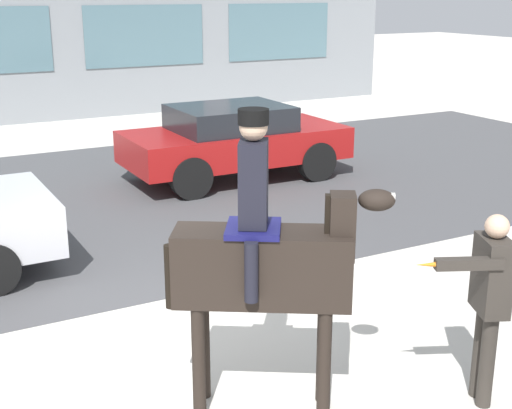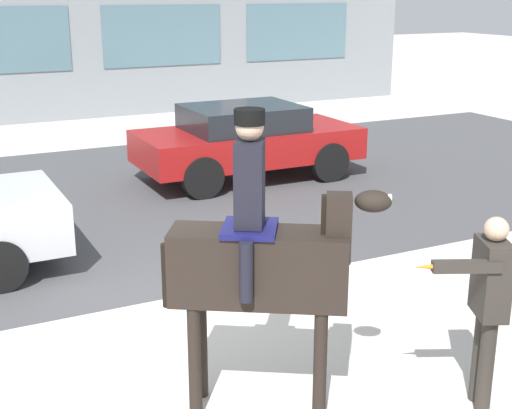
# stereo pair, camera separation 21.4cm
# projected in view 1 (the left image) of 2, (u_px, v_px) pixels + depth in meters

# --- Properties ---
(ground_plane) EXTENTS (80.00, 80.00, 0.00)m
(ground_plane) POSITION_uv_depth(u_px,v_px,m) (179.00, 317.00, 7.83)
(ground_plane) COLOR beige
(road_surface) EXTENTS (24.79, 8.50, 0.01)m
(road_surface) POSITION_uv_depth(u_px,v_px,m) (69.00, 206.00, 11.83)
(road_surface) COLOR #444447
(road_surface) RESTS_ON ground_plane
(mounted_horse_lead) EXTENTS (1.66, 1.19, 2.58)m
(mounted_horse_lead) POSITION_uv_depth(u_px,v_px,m) (266.00, 260.00, 5.74)
(mounted_horse_lead) COLOR black
(mounted_horse_lead) RESTS_ON ground_plane
(pedestrian_bystander) EXTENTS (0.91, 0.46, 1.71)m
(pedestrian_bystander) POSITION_uv_depth(u_px,v_px,m) (489.00, 295.00, 5.95)
(pedestrian_bystander) COLOR #332D28
(pedestrian_bystander) RESTS_ON ground_plane
(street_car_far_lane) EXTENTS (4.12, 1.93, 1.40)m
(street_car_far_lane) POSITION_uv_depth(u_px,v_px,m) (234.00, 140.00, 13.30)
(street_car_far_lane) COLOR maroon
(street_car_far_lane) RESTS_ON ground_plane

